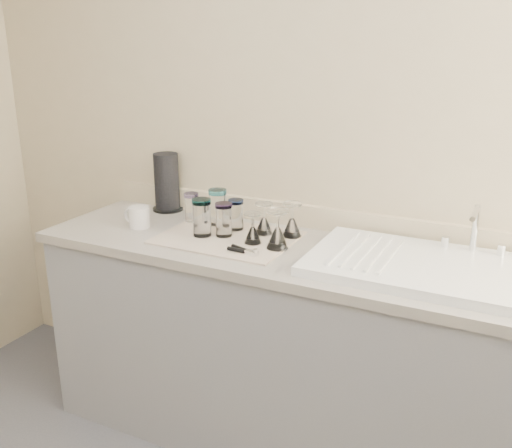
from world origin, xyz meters
The scene contains 16 objects.
room_envelope centered at (0.00, 0.00, 1.56)m, with size 3.54×3.50×2.52m.
counter_unit centered at (0.00, 1.20, 0.45)m, with size 2.06×0.62×0.90m.
sink_unit centered at (0.55, 1.20, 0.92)m, with size 0.82×0.50×0.22m.
dish_towel centered at (-0.25, 1.20, 0.90)m, with size 0.55×0.42×0.01m, color beige.
tumbler_teal centered at (-0.50, 1.31, 0.97)m, with size 0.07×0.07×0.13m.
tumbler_cyan centered at (-0.37, 1.32, 0.99)m, with size 0.08×0.08×0.16m.
tumbler_purple centered at (-0.27, 1.30, 0.98)m, with size 0.07×0.07×0.13m.
tumbler_blue centered at (-0.36, 1.16, 0.99)m, with size 0.08×0.08×0.16m.
tumbler_lavender centered at (-0.27, 1.20, 0.98)m, with size 0.07×0.07×0.14m.
goblet_back_left centered at (-0.13, 1.30, 0.95)m, with size 0.08×0.08×0.13m.
goblet_back_right centered at (-0.02, 1.32, 0.96)m, with size 0.08×0.08×0.14m.
goblet_front_left centered at (-0.12, 1.18, 0.95)m, with size 0.07×0.07×0.13m.
goblet_front_right centered at (-0.01, 1.17, 0.96)m, with size 0.09×0.09×0.16m.
can_opener centered at (-0.11, 1.06, 0.92)m, with size 0.13×0.06×0.02m.
white_mug centered at (-0.68, 1.15, 0.95)m, with size 0.13×0.09×0.09m.
paper_towel_roll centered at (-0.72, 1.43, 1.04)m, with size 0.15×0.15×0.28m.
Camera 1 is at (0.85, -0.76, 1.70)m, focal length 40.00 mm.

